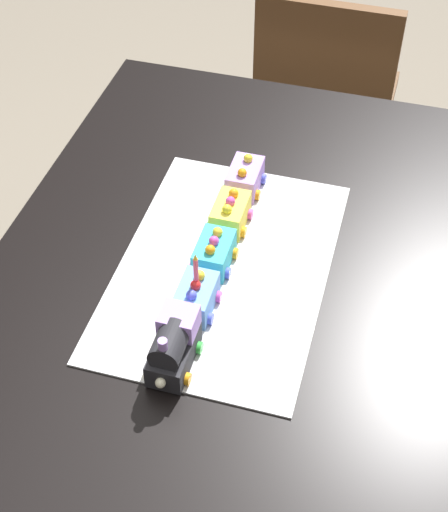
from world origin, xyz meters
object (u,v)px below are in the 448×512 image
(dining_table, at_px, (239,320))
(birthday_candle, at_px, (196,268))
(cake_locomotive, at_px, (173,345))
(cake_car_gondola_lemon, at_px, (230,213))
(chair, at_px, (325,103))
(cake_car_hopper_sky_blue, at_px, (196,297))
(cake_car_caboose_turquoise, at_px, (214,253))
(cake_car_flatbed_lavender, at_px, (245,178))

(dining_table, bearing_deg, birthday_candle, 140.69)
(cake_locomotive, height_order, cake_car_gondola_lemon, cake_locomotive)
(chair, distance_m, cake_car_hopper_sky_blue, 1.15)
(dining_table, xyz_separation_m, chair, (1.03, -0.00, -0.16))
(birthday_candle, bearing_deg, chair, -3.30)
(cake_locomotive, bearing_deg, cake_car_caboose_turquoise, 0.00)
(dining_table, height_order, cake_car_flatbed_lavender, cake_car_flatbed_lavender)
(dining_table, height_order, cake_locomotive, cake_locomotive)
(chair, relative_size, cake_car_gondola_lemon, 8.60)
(cake_car_gondola_lemon, bearing_deg, cake_car_caboose_turquoise, 180.00)
(dining_table, distance_m, birthday_candle, 0.24)
(cake_car_flatbed_lavender, bearing_deg, dining_table, -167.26)
(cake_car_hopper_sky_blue, bearing_deg, cake_car_caboose_turquoise, 0.00)
(cake_car_hopper_sky_blue, height_order, cake_car_gondola_lemon, same)
(dining_table, xyz_separation_m, cake_car_gondola_lemon, (0.16, 0.06, 0.14))
(birthday_candle, bearing_deg, cake_car_flatbed_lavender, 0.00)
(dining_table, bearing_deg, cake_car_gondola_lemon, 21.68)
(cake_car_hopper_sky_blue, xyz_separation_m, cake_car_flatbed_lavender, (0.35, -0.00, -0.00))
(chair, height_order, cake_car_caboose_turquoise, chair)
(birthday_candle, bearing_deg, cake_locomotive, -180.00)
(birthday_candle, bearing_deg, cake_car_hopper_sky_blue, 180.00)
(cake_locomotive, relative_size, cake_car_gondola_lemon, 1.40)
(cake_car_caboose_turquoise, bearing_deg, cake_locomotive, -180.00)
(dining_table, bearing_deg, cake_locomotive, 163.54)
(cake_car_flatbed_lavender, relative_size, birthday_candle, 1.55)
(cake_locomotive, distance_m, cake_car_hopper_sky_blue, 0.13)
(dining_table, height_order, birthday_candle, birthday_candle)
(cake_locomotive, relative_size, cake_car_flatbed_lavender, 1.40)
(cake_car_caboose_turquoise, height_order, cake_car_gondola_lemon, same)
(chair, distance_m, cake_car_caboose_turquoise, 1.04)
(cake_car_gondola_lemon, height_order, birthday_candle, birthday_candle)
(chair, relative_size, cake_locomotive, 6.14)
(cake_locomotive, distance_m, cake_car_flatbed_lavender, 0.48)
(cake_car_hopper_sky_blue, xyz_separation_m, cake_car_gondola_lemon, (0.24, 0.00, 0.00))
(cake_car_gondola_lemon, relative_size, cake_car_flatbed_lavender, 1.00)
(dining_table, xyz_separation_m, cake_car_caboose_turquoise, (0.04, 0.06, 0.14))
(dining_table, distance_m, chair, 1.04)
(cake_locomotive, bearing_deg, cake_car_hopper_sky_blue, 0.00)
(cake_locomotive, xyz_separation_m, cake_car_caboose_turquoise, (0.25, 0.00, -0.02))
(cake_locomotive, xyz_separation_m, cake_car_flatbed_lavender, (0.48, 0.00, -0.02))
(dining_table, relative_size, birthday_candle, 21.69)
(cake_car_gondola_lemon, distance_m, cake_car_flatbed_lavender, 0.12)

